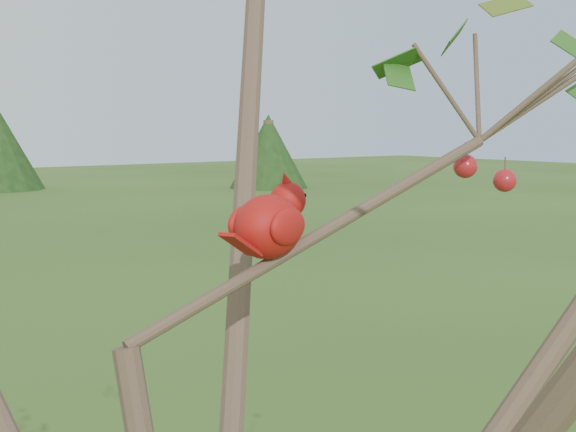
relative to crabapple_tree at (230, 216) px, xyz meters
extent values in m
sphere|color=#A5171C|center=(0.63, 0.11, 0.01)|extent=(0.04, 0.04, 0.04)
sphere|color=#A5171C|center=(0.55, 0.12, 0.04)|extent=(0.04, 0.04, 0.04)
ellipsoid|color=#AC160E|center=(0.13, 0.11, -0.03)|extent=(0.13, 0.12, 0.09)
sphere|color=#AC160E|center=(0.18, 0.12, 0.00)|extent=(0.07, 0.07, 0.05)
cone|color=#AC160E|center=(0.18, 0.12, 0.03)|extent=(0.04, 0.04, 0.04)
cone|color=#D85914|center=(0.20, 0.13, 0.00)|extent=(0.03, 0.03, 0.02)
ellipsoid|color=black|center=(0.20, 0.13, 0.00)|extent=(0.02, 0.03, 0.02)
cube|color=#AC160E|center=(0.07, 0.09, -0.05)|extent=(0.07, 0.05, 0.04)
ellipsoid|color=#AC160E|center=(0.12, 0.14, -0.03)|extent=(0.08, 0.05, 0.05)
ellipsoid|color=#AC160E|center=(0.14, 0.07, -0.03)|extent=(0.08, 0.05, 0.05)
cylinder|color=#423023|center=(16.73, 22.82, -0.99)|extent=(0.34, 0.34, 2.25)
cone|color=black|center=(16.73, 22.82, -0.90)|extent=(2.63, 2.63, 2.44)
camera|label=1|loc=(-0.57, -0.85, 0.11)|focal=55.00mm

